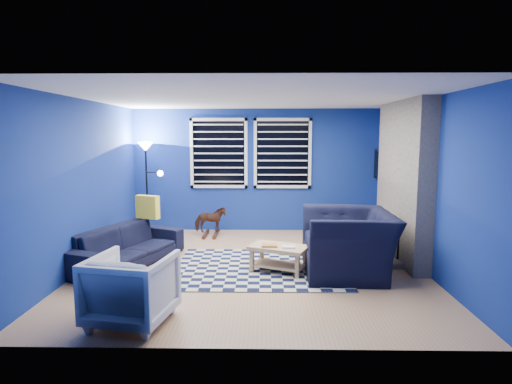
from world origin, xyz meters
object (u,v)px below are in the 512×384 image
armchair_bent (132,289)px  floor_lamp (147,159)px  coffee_table (279,253)px  cabinet (326,223)px  armchair_big (348,243)px  sofa (127,246)px  rocking_horse (210,220)px  tv (382,165)px

armchair_bent → floor_lamp: size_ratio=0.45×
coffee_table → cabinet: cabinet is taller
armchair_big → cabinet: size_ratio=2.08×
sofa → rocking_horse: (1.05, 1.88, 0.03)m
tv → floor_lamp: (-4.57, 0.11, 0.10)m
tv → armchair_bent: 5.49m
tv → floor_lamp: size_ratio=0.55×
rocking_horse → floor_lamp: bearing=69.1°
armchair_big → armchair_bent: bearing=-56.2°
sofa → armchair_big: (3.30, -0.37, 0.16)m
armchair_bent → cabinet: armchair_bent is taller
armchair_big → rocking_horse: armchair_big is taller
armchair_big → rocking_horse: (-2.25, 2.25, -0.13)m
armchair_bent → coffee_table: size_ratio=0.87×
rocking_horse → cabinet: (2.26, -0.00, -0.06)m
floor_lamp → armchair_bent: bearing=-77.4°
armchair_bent → floor_lamp: floor_lamp is taller
sofa → rocking_horse: bearing=-7.2°
armchair_bent → coffee_table: 2.34m
rocking_horse → tv: bearing=-103.3°
sofa → tv: bearing=-44.3°
rocking_horse → coffee_table: 2.54m
coffee_table → tv: bearing=47.5°
floor_lamp → rocking_horse: bearing=-6.8°
tv → coffee_table: 3.25m
sofa → coffee_table: bearing=-76.2°
coffee_table → armchair_bent: bearing=-133.3°
coffee_table → cabinet: 2.43m
rocking_horse → cabinet: 2.26m
armchair_bent → coffee_table: (1.61, 1.70, -0.09)m
cabinet → tv: bearing=-11.8°
armchair_bent → cabinet: (2.61, 3.91, -0.12)m
cabinet → floor_lamp: (-3.52, 0.15, 1.24)m
coffee_table → rocking_horse: bearing=119.7°
cabinet → floor_lamp: bearing=163.5°
sofa → armchair_big: armchair_big is taller
armchair_big → coffee_table: size_ratio=1.48×
sofa → rocking_horse: sofa is taller
armchair_bent → armchair_big: bearing=-136.4°
tv → armchair_big: tv is taller
sofa → coffee_table: size_ratio=2.13×
armchair_big → floor_lamp: 4.37m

